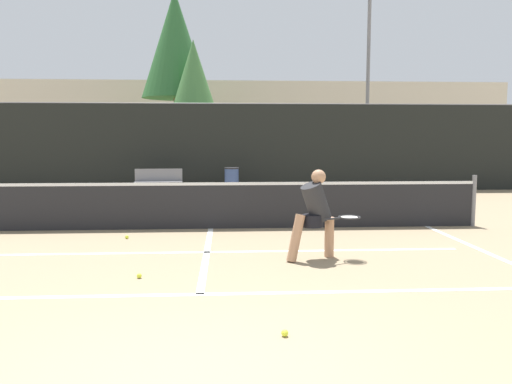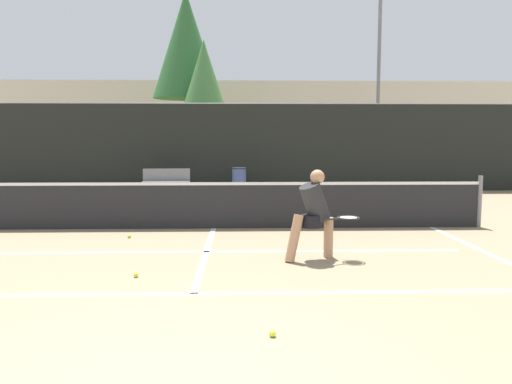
% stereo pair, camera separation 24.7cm
% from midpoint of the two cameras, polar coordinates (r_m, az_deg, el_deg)
% --- Properties ---
extents(court_baseline_near, '(11.00, 0.10, 0.01)m').
position_cam_midpoint_polar(court_baseline_near, '(6.05, -7.63, -11.52)').
color(court_baseline_near, white).
rests_on(court_baseline_near, ground).
extents(court_service_line, '(8.25, 0.10, 0.01)m').
position_cam_midpoint_polar(court_service_line, '(8.17, -6.51, -6.84)').
color(court_service_line, white).
rests_on(court_service_line, ground).
extents(court_center_mark, '(0.10, 4.33, 0.01)m').
position_cam_midpoint_polar(court_center_mark, '(8.13, -6.52, -6.90)').
color(court_center_mark, white).
rests_on(court_center_mark, ground).
extents(court_sideline_right, '(0.10, 5.33, 0.01)m').
position_cam_midpoint_polar(court_sideline_right, '(9.08, 23.38, -5.99)').
color(court_sideline_right, white).
rests_on(court_sideline_right, ground).
extents(net, '(11.09, 0.09, 1.07)m').
position_cam_midpoint_polar(net, '(10.17, -5.91, -1.36)').
color(net, slate).
rests_on(net, ground).
extents(fence_back, '(24.00, 0.06, 3.04)m').
position_cam_midpoint_polar(fence_back, '(17.32, -4.93, 5.06)').
color(fence_back, black).
rests_on(fence_back, ground).
extents(player_practicing, '(1.23, 0.49, 1.37)m').
position_cam_midpoint_polar(player_practicing, '(7.60, 5.91, -2.22)').
color(player_practicing, tan).
rests_on(player_practicing, ground).
extents(tennis_ball_scattered_0, '(0.07, 0.07, 0.07)m').
position_cam_midpoint_polar(tennis_ball_scattered_0, '(4.81, 1.79, -15.83)').
color(tennis_ball_scattered_0, '#D1E033').
rests_on(tennis_ball_scattered_0, ground).
extents(tennis_ball_scattered_2, '(0.07, 0.07, 0.07)m').
position_cam_midpoint_polar(tennis_ball_scattered_2, '(9.51, -15.27, -4.99)').
color(tennis_ball_scattered_2, '#D1E033').
rests_on(tennis_ball_scattered_2, ground).
extents(tennis_ball_scattered_3, '(0.07, 0.07, 0.07)m').
position_cam_midpoint_polar(tennis_ball_scattered_3, '(6.85, -14.23, -9.27)').
color(tennis_ball_scattered_3, '#D1E033').
rests_on(tennis_ball_scattered_3, ground).
extents(courtside_bench, '(1.53, 0.46, 0.86)m').
position_cam_midpoint_polar(courtside_bench, '(16.33, -11.50, 1.20)').
color(courtside_bench, slate).
rests_on(courtside_bench, ground).
extents(trash_bin, '(0.48, 0.48, 0.89)m').
position_cam_midpoint_polar(trash_bin, '(16.39, -3.23, 1.27)').
color(trash_bin, '#384C7F').
rests_on(trash_bin, ground).
extents(parked_car, '(1.66, 4.13, 1.37)m').
position_cam_midpoint_polar(parked_car, '(21.06, -14.46, 2.52)').
color(parked_car, black).
rests_on(parked_car, ground).
extents(floodlight_mast, '(1.10, 0.24, 9.11)m').
position_cam_midpoint_polar(floodlight_mast, '(23.70, 12.44, 15.46)').
color(floodlight_mast, slate).
rests_on(floodlight_mast, ground).
extents(tree_west, '(2.48, 2.48, 6.61)m').
position_cam_midpoint_polar(tree_west, '(25.11, -7.43, 12.53)').
color(tree_west, brown).
rests_on(tree_west, ground).
extents(tree_mid, '(3.53, 3.53, 9.42)m').
position_cam_midpoint_polar(tree_mid, '(27.19, -9.47, 16.26)').
color(tree_mid, brown).
rests_on(tree_mid, ground).
extents(building_far, '(36.00, 2.40, 5.34)m').
position_cam_midpoint_polar(building_far, '(31.99, -4.28, 7.62)').
color(building_far, beige).
rests_on(building_far, ground).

